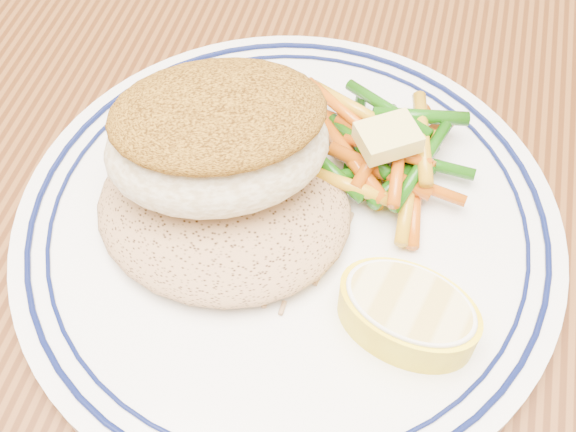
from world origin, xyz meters
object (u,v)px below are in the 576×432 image
Objects in this scene: dining_table at (208,331)px; rice_pilaf at (223,204)px; fish_fillet at (218,139)px; lemon_wedge at (408,313)px; plate at (288,228)px; vegetable_pile at (383,151)px.

rice_pilaf is (0.02, 0.01, 0.12)m from dining_table.
fish_fillet is 0.12m from lemon_wedge.
fish_fillet is (-0.04, 0.01, 0.05)m from plate.
lemon_wedge is at bearing -21.45° from rice_pilaf.
plate is 0.06m from vegetable_pile.
plate is 0.06m from fish_fillet.
rice_pilaf reaches higher than dining_table.
rice_pilaf is 0.09m from vegetable_pile.
vegetable_pile is at bearing 49.29° from plate.
lemon_wedge is (0.03, -0.09, 0.00)m from vegetable_pile.
fish_fillet is (-0.00, 0.01, 0.03)m from rice_pilaf.
fish_fillet reaches higher than rice_pilaf.
fish_fillet is (0.01, 0.03, 0.16)m from dining_table.
plate is at bearing 146.41° from lemon_wedge.
dining_table is at bearing 167.76° from lemon_wedge.
rice_pilaf is at bearing 158.55° from lemon_wedge.
dining_table is 14.61× the size of vegetable_pile.
lemon_wedge is at bearing -33.59° from plate.
rice_pilaf is 1.25× the size of vegetable_pile.
lemon_wedge is (0.07, -0.04, 0.02)m from plate.
plate reaches higher than dining_table.
lemon_wedge is at bearing -73.51° from vegetable_pile.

